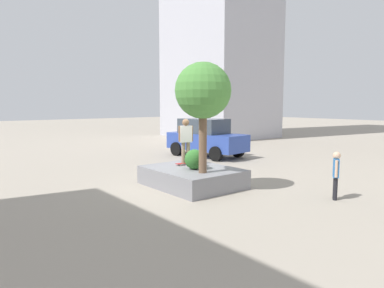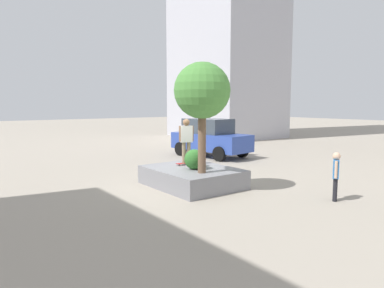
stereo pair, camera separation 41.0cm
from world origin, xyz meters
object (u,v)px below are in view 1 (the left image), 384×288
plaza_tree (203,92)px  passerby_with_bag (336,172)px  skateboarder (186,138)px  sedan_parked (206,137)px  skateboard (186,163)px  planter_ledge (192,177)px

plaza_tree → passerby_with_bag: size_ratio=2.44×
skateboarder → plaza_tree: bearing=-17.2°
sedan_parked → skateboard: bearing=-47.1°
skateboarder → sedan_parked: bearing=132.9°
skateboard → plaza_tree: bearing=-17.2°
sedan_parked → plaza_tree: bearing=-41.4°
skateboard → sedan_parked: (-4.76, 5.12, 0.37)m
skateboard → passerby_with_bag: (5.02, 2.22, 0.15)m
plaza_tree → passerby_with_bag: 5.05m
plaza_tree → passerby_with_bag: plaza_tree is taller
planter_ledge → plaza_tree: 3.28m
planter_ledge → skateboard: 0.83m
plaza_tree → skateboard: 3.22m
plaza_tree → skateboarder: (-1.63, 0.50, -1.72)m
skateboard → sedan_parked: 7.00m
planter_ledge → skateboarder: skateboarder is taller
plaza_tree → skateboarder: 2.42m
planter_ledge → sedan_parked: bearing=135.5°
sedan_parked → passerby_with_bag: size_ratio=3.20×
skateboard → sedan_parked: sedan_parked is taller
plaza_tree → sedan_parked: size_ratio=0.76×
skateboard → passerby_with_bag: passerby_with_bag is taller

